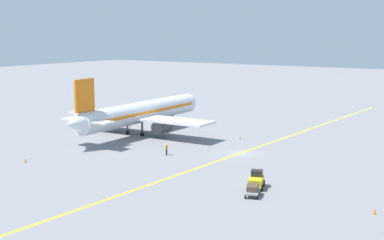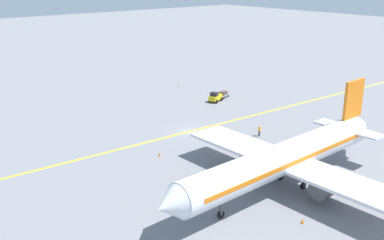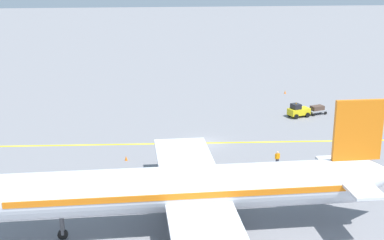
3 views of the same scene
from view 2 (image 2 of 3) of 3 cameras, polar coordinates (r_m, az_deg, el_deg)
name	(u,v)px [view 2 (image 2 of 3)]	position (r m, az deg, el deg)	size (l,w,h in m)	color
ground_plane	(189,132)	(69.70, -0.35, -1.48)	(400.00, 400.00, 0.00)	slate
apron_yellow_centreline	(189,132)	(69.70, -0.35, -1.48)	(0.40, 120.00, 0.01)	yellow
airplane_at_gate	(285,158)	(51.61, 11.75, -4.78)	(28.11, 35.46, 10.60)	silver
baggage_tug_white	(215,97)	(85.62, 2.97, 2.92)	(2.54, 3.33, 2.11)	gold
baggage_cart_trailing	(223,94)	(88.50, 3.97, 3.32)	(2.20, 2.92, 1.24)	gray
ground_crew_worker	(259,130)	(68.25, 8.55, -1.32)	(0.29, 0.57, 1.68)	#23232D
traffic_cone_near_nose	(160,154)	(60.70, -4.13, -4.34)	(0.32, 0.32, 0.55)	orange
traffic_cone_mid_apron	(303,221)	(46.60, 13.86, -12.34)	(0.32, 0.32, 0.55)	orange
traffic_cone_by_wingtip	(179,85)	(97.03, -1.70, 4.40)	(0.32, 0.32, 0.55)	orange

